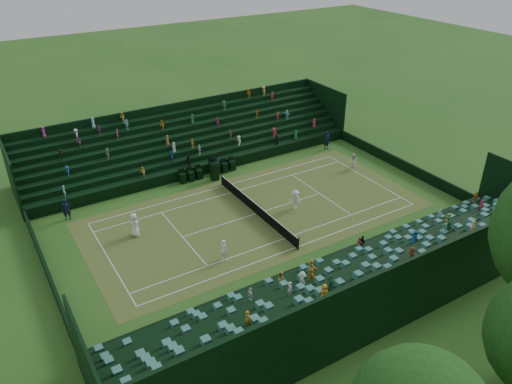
{
  "coord_description": "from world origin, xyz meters",
  "views": [
    {
      "loc": [
        29.11,
        -17.77,
        20.78
      ],
      "look_at": [
        0.0,
        0.0,
        2.0
      ],
      "focal_mm": 35.0,
      "sensor_mm": 36.0,
      "label": 1
    }
  ],
  "objects_px": {
    "tennis_net": "(256,208)",
    "player_far_east": "(295,200)",
    "umpire_chair": "(214,169)",
    "player_near_west": "(135,225)",
    "player_near_east": "(224,250)",
    "player_far_west": "(353,162)"
  },
  "relations": [
    {
      "from": "tennis_net",
      "to": "player_near_west",
      "type": "xyz_separation_m",
      "value": [
        -2.02,
        -9.27,
        0.42
      ]
    },
    {
      "from": "umpire_chair",
      "to": "player_far_west",
      "type": "relative_size",
      "value": 1.61
    },
    {
      "from": "tennis_net",
      "to": "player_far_east",
      "type": "height_order",
      "value": "player_far_east"
    },
    {
      "from": "tennis_net",
      "to": "player_far_west",
      "type": "bearing_deg",
      "value": 100.32
    },
    {
      "from": "player_far_east",
      "to": "player_far_west",
      "type": "bearing_deg",
      "value": 80.96
    },
    {
      "from": "umpire_chair",
      "to": "player_far_west",
      "type": "height_order",
      "value": "umpire_chair"
    },
    {
      "from": "tennis_net",
      "to": "player_far_west",
      "type": "relative_size",
      "value": 7.33
    },
    {
      "from": "player_far_west",
      "to": "player_far_east",
      "type": "xyz_separation_m",
      "value": [
        3.12,
        -8.8,
        0.06
      ]
    },
    {
      "from": "tennis_net",
      "to": "player_near_east",
      "type": "distance_m",
      "value": 6.46
    },
    {
      "from": "player_near_west",
      "to": "player_far_east",
      "type": "height_order",
      "value": "player_near_west"
    },
    {
      "from": "umpire_chair",
      "to": "player_near_west",
      "type": "xyz_separation_m",
      "value": [
        5.04,
        -9.2,
        -0.15
      ]
    },
    {
      "from": "tennis_net",
      "to": "player_near_west",
      "type": "bearing_deg",
      "value": -102.3
    },
    {
      "from": "player_near_east",
      "to": "player_far_west",
      "type": "bearing_deg",
      "value": -88.03
    },
    {
      "from": "player_near_west",
      "to": "player_near_east",
      "type": "distance_m",
      "value": 7.37
    },
    {
      "from": "player_near_west",
      "to": "player_near_east",
      "type": "relative_size",
      "value": 1.17
    },
    {
      "from": "umpire_chair",
      "to": "player_near_east",
      "type": "xyz_separation_m",
      "value": [
        11.09,
        -4.98,
        -0.29
      ]
    },
    {
      "from": "umpire_chair",
      "to": "player_near_west",
      "type": "relative_size",
      "value": 1.36
    },
    {
      "from": "tennis_net",
      "to": "player_far_east",
      "type": "xyz_separation_m",
      "value": [
        0.94,
        3.13,
        0.33
      ]
    },
    {
      "from": "player_far_east",
      "to": "tennis_net",
      "type": "bearing_deg",
      "value": -135.34
    },
    {
      "from": "player_near_west",
      "to": "player_far_west",
      "type": "relative_size",
      "value": 1.19
    },
    {
      "from": "tennis_net",
      "to": "player_far_west",
      "type": "distance_m",
      "value": 12.12
    },
    {
      "from": "player_near_west",
      "to": "player_far_east",
      "type": "xyz_separation_m",
      "value": [
        2.96,
        12.39,
        -0.09
      ]
    }
  ]
}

